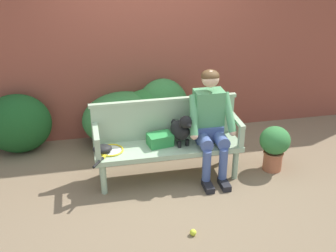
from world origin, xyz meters
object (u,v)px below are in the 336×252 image
(baseball_glove, at_px, (102,149))
(tennis_ball, at_px, (193,232))
(dog_on_bench, at_px, (181,129))
(garden_bench, at_px, (168,149))
(sports_bag, at_px, (160,140))
(person_seated, at_px, (210,121))
(tennis_racket, at_px, (110,151))
(potted_plant, at_px, (274,145))

(baseball_glove, height_order, tennis_ball, baseball_glove)
(dog_on_bench, bearing_deg, garden_bench, 174.78)
(sports_bag, xyz_separation_m, tennis_ball, (0.11, -1.13, -0.47))
(garden_bench, xyz_separation_m, person_seated, (0.50, -0.01, 0.33))
(dog_on_bench, bearing_deg, tennis_racket, -179.51)
(tennis_racket, distance_m, tennis_ball, 1.35)
(potted_plant, bearing_deg, tennis_racket, 177.95)
(garden_bench, relative_size, person_seated, 1.32)
(dog_on_bench, xyz_separation_m, tennis_ball, (-0.13, -1.09, -0.60))
(garden_bench, xyz_separation_m, sports_bag, (-0.09, 0.03, 0.13))
(tennis_racket, height_order, tennis_ball, tennis_racket)
(dog_on_bench, xyz_separation_m, tennis_racket, (-0.84, -0.01, -0.19))
(sports_bag, bearing_deg, tennis_racket, -175.32)
(person_seated, height_order, potted_plant, person_seated)
(garden_bench, xyz_separation_m, baseball_glove, (-0.76, -0.02, 0.10))
(dog_on_bench, bearing_deg, person_seated, 0.48)
(sports_bag, bearing_deg, tennis_ball, -84.35)
(potted_plant, bearing_deg, tennis_ball, -141.91)
(tennis_racket, xyz_separation_m, baseball_glove, (-0.08, 0.01, 0.04))
(sports_bag, relative_size, tennis_ball, 4.24)
(dog_on_bench, height_order, baseball_glove, dog_on_bench)
(sports_bag, distance_m, potted_plant, 1.41)
(tennis_ball, bearing_deg, person_seated, 66.40)
(person_seated, distance_m, potted_plant, 0.89)
(person_seated, bearing_deg, dog_on_bench, -179.52)
(person_seated, distance_m, dog_on_bench, 0.35)
(baseball_glove, relative_size, sports_bag, 0.79)
(potted_plant, bearing_deg, baseball_glove, 177.88)
(person_seated, height_order, sports_bag, person_seated)
(garden_bench, relative_size, baseball_glove, 7.83)
(tennis_racket, bearing_deg, person_seated, 0.49)
(garden_bench, height_order, dog_on_bench, dog_on_bench)
(dog_on_bench, height_order, tennis_racket, dog_on_bench)
(garden_bench, relative_size, tennis_ball, 26.10)
(person_seated, bearing_deg, sports_bag, 176.26)
(garden_bench, distance_m, person_seated, 0.60)
(person_seated, height_order, baseball_glove, person_seated)
(dog_on_bench, distance_m, tennis_ball, 1.25)
(dog_on_bench, distance_m, sports_bag, 0.28)
(garden_bench, xyz_separation_m, potted_plant, (1.31, -0.09, -0.03))
(baseball_glove, bearing_deg, tennis_ball, -54.93)
(baseball_glove, distance_m, tennis_ball, 1.41)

